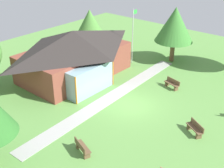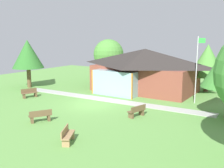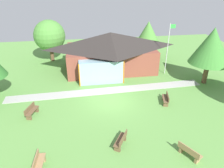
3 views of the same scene
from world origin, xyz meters
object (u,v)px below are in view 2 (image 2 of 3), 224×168
pavilion (143,69)px  bench_mid_left (30,93)px  bench_front_right (67,136)px  tree_behind_pavilion_left (109,54)px  tree_west_hedge (28,54)px  bench_mid_right (137,111)px  flagpole (197,67)px  tree_behind_pavilion_right (208,60)px  bench_front_center (40,116)px

pavilion → bench_mid_left: 11.55m
bench_front_right → tree_behind_pavilion_left: tree_behind_pavilion_left is taller
tree_behind_pavilion_left → tree_west_hedge: size_ratio=1.00×
bench_front_right → tree_west_hedge: 17.43m
bench_front_right → bench_mid_right: 6.28m
flagpole → tree_behind_pavilion_right: flagpole is taller
tree_behind_pavilion_right → bench_mid_right: bearing=-99.1°
bench_front_center → tree_behind_pavilion_right: tree_behind_pavilion_right is taller
tree_behind_pavilion_left → bench_front_right: bearing=-62.2°
bench_mid_right → tree_west_hedge: tree_west_hedge is taller
bench_front_right → bench_front_center: bearing=-141.5°
tree_behind_pavilion_left → tree_west_hedge: bearing=-115.7°
flagpole → tree_behind_pavilion_left: 14.60m
bench_front_right → tree_west_hedge: tree_west_hedge is taller
bench_front_center → tree_behind_pavilion_right: (6.76, 16.34, 2.83)m
bench_mid_right → bench_front_center: bearing=147.7°
tree_behind_pavilion_left → tree_behind_pavilion_right: tree_behind_pavilion_left is taller
bench_mid_left → tree_west_hedge: size_ratio=0.30×
flagpole → tree_behind_pavilion_left: (-13.17, 6.30, 0.18)m
bench_front_center → bench_mid_left: (-6.38, 4.42, 0.00)m
bench_mid_left → bench_front_center: bearing=74.6°
bench_mid_left → tree_behind_pavilion_left: 12.97m
flagpole → tree_behind_pavilion_left: size_ratio=1.08×
bench_front_right → tree_behind_pavilion_left: 21.32m
pavilion → tree_behind_pavilion_left: size_ratio=2.08×
flagpole → tree_behind_pavilion_left: flagpole is taller
bench_front_center → tree_west_hedge: (-10.40, 7.76, 3.31)m
bench_front_center → tree_behind_pavilion_right: bearing=8.4°
tree_behind_pavilion_left → bench_front_center: bearing=-70.8°
bench_mid_right → tree_behind_pavilion_left: (-10.80, 12.48, 2.91)m
bench_mid_left → bench_front_right: bearing=78.9°
bench_front_right → bench_mid_right: same height
flagpole → tree_behind_pavilion_right: size_ratio=1.16×
bench_front_center → tree_behind_pavilion_left: tree_behind_pavilion_left is taller
bench_front_center → bench_mid_right: 6.69m
bench_mid_right → tree_behind_pavilion_right: 12.24m
bench_front_right → bench_front_center: size_ratio=1.01×
bench_mid_left → tree_west_hedge: tree_west_hedge is taller
bench_front_right → tree_behind_pavilion_right: 18.41m
tree_west_hedge → bench_mid_left: bearing=-39.7°
tree_west_hedge → tree_behind_pavilion_right: bearing=26.6°
bench_front_center → bench_mid_left: size_ratio=0.97×
pavilion → bench_mid_right: pavilion is taller
bench_front_right → bench_mid_right: bearing=142.3°
pavilion → bench_front_center: 13.13m
flagpole → bench_mid_right: (-2.37, -6.18, -2.73)m
bench_mid_left → tree_behind_pavilion_left: tree_behind_pavilion_left is taller
bench_front_center → bench_mid_right: size_ratio=0.97×
flagpole → bench_mid_left: (-13.63, -6.34, -2.73)m
bench_front_right → tree_west_hedge: (-14.31, 9.38, 3.31)m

